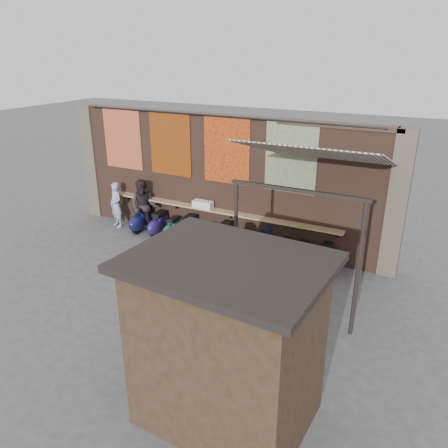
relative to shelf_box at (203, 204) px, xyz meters
name	(u,v)px	position (x,y,z in m)	size (l,w,h in m)	color
ground	(177,273)	(0.44, -2.30, -1.24)	(70.00, 70.00, 0.00)	#474749
brick_wall	(221,180)	(0.44, 0.40, 0.76)	(10.00, 0.40, 4.00)	brown
pier_left	(94,162)	(-4.76, 0.40, 0.76)	(0.50, 0.50, 4.00)	#4C4238
pier_right	(397,205)	(5.64, 0.40, 0.76)	(0.50, 0.50, 4.00)	#4C4238
eating_counter	(216,210)	(0.44, 0.03, -0.14)	(8.00, 0.32, 0.05)	#9E7A51
shelf_box	(203,204)	(0.00, 0.00, 0.00)	(0.65, 0.27, 0.23)	white
tapestry_redgold	(123,139)	(-3.16, 0.18, 1.76)	(1.50, 0.02, 2.00)	maroon
tapestry_sun	(170,144)	(-1.26, 0.18, 1.76)	(1.50, 0.02, 2.00)	#DB550C
tapestry_orange	(227,150)	(0.74, 0.18, 1.76)	(1.50, 0.02, 2.00)	#C24E18
tapestry_multi	(291,157)	(2.74, 0.18, 1.76)	(1.50, 0.02, 2.00)	navy
hang_rail	(217,116)	(0.44, 0.17, 2.74)	(0.06, 0.06, 9.50)	black
scooter_stool_0	(141,219)	(-2.27, -0.26, -0.82)	(0.40, 0.89, 0.85)	#13154A
scooter_stool_1	(159,224)	(-1.57, -0.25, -0.85)	(0.37, 0.81, 0.77)	#261957
scooter_stool_2	(172,228)	(-1.02, -0.26, -0.90)	(0.32, 0.70, 0.67)	#18604C
scooter_stool_3	(187,230)	(-0.39, -0.34, -0.82)	(0.40, 0.89, 0.84)	navy
scooter_stool_4	(208,235)	(0.31, -0.26, -0.90)	(0.33, 0.72, 0.69)	#0F4C14
scooter_stool_5	(224,237)	(0.89, -0.29, -0.82)	(0.40, 0.88, 0.84)	black
scooter_stool_6	(242,242)	(1.49, -0.26, -0.90)	(0.32, 0.72, 0.68)	maroon
scooter_stool_7	(261,246)	(2.16, -0.35, -0.86)	(0.36, 0.80, 0.76)	black
scooter_stool_8	(283,251)	(2.82, -0.28, -0.89)	(0.33, 0.73, 0.69)	#AF0D17
scooter_stool_9	(300,255)	(3.36, -0.31, -0.88)	(0.34, 0.75, 0.72)	#0F5A0C
scooter_stool_10	(325,258)	(4.05, -0.30, -0.85)	(0.37, 0.82, 0.78)	maroon
diner_left	(116,205)	(-3.29, -0.30, -0.45)	(0.58, 0.38, 1.59)	#99A4DF
diner_right	(144,207)	(-2.11, -0.30, -0.32)	(0.89, 0.70, 1.84)	#281F25
shopper_navy	(268,253)	(2.83, -1.52, -0.43)	(0.95, 0.40, 1.62)	black
shopper_grey	(273,278)	(3.51, -2.91, -0.32)	(1.18, 0.68, 1.83)	#525257
shopper_tan	(223,254)	(1.79, -2.11, -0.44)	(0.79, 0.51, 1.61)	#7F7451
market_stall	(227,346)	(3.97, -6.16, 0.18)	(2.62, 1.96, 2.84)	black
stall_roof	(228,262)	(3.97, -6.16, 1.66)	(2.93, 2.26, 0.12)	black
stall_sign	(257,283)	(4.03, -5.15, 0.82)	(1.20, 0.04, 0.50)	gold
stall_shelf	(256,333)	(4.03, -5.15, -0.20)	(2.17, 0.10, 0.06)	#473321
awning_canvas	(319,154)	(3.94, -1.40, 2.31)	(3.20, 3.40, 0.03)	beige
awning_ledger	(338,126)	(3.94, 0.19, 2.71)	(3.30, 0.08, 0.12)	#33261C
awning_header	(297,190)	(3.94, -2.90, 1.84)	(3.00, 0.08, 0.08)	black
awning_post_left	(236,245)	(2.54, -2.90, 0.31)	(0.09, 0.09, 3.10)	black
awning_post_right	(358,271)	(5.34, -2.90, 0.31)	(0.09, 0.09, 3.10)	black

